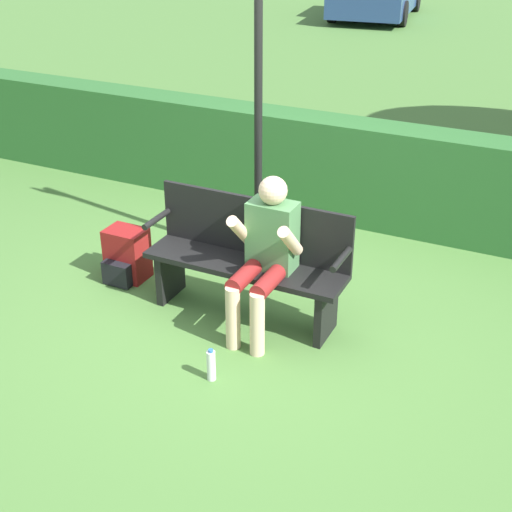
# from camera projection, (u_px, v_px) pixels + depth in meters

# --- Properties ---
(ground_plane) EXTENTS (40.00, 40.00, 0.00)m
(ground_plane) POSITION_uv_depth(u_px,v_px,m) (245.00, 315.00, 5.77)
(ground_plane) COLOR #4C7A38
(hedge_back) EXTENTS (12.00, 0.43, 1.03)m
(hedge_back) POSITION_uv_depth(u_px,v_px,m) (339.00, 169.00, 7.24)
(hedge_back) COLOR #2D662D
(hedge_back) RESTS_ON ground
(park_bench) EXTENTS (1.63, 0.40, 0.96)m
(park_bench) POSITION_uv_depth(u_px,v_px,m) (248.00, 258.00, 5.59)
(park_bench) COLOR black
(park_bench) RESTS_ON ground
(person_seated) EXTENTS (0.50, 0.63, 1.22)m
(person_seated) POSITION_uv_depth(u_px,v_px,m) (266.00, 250.00, 5.31)
(person_seated) COLOR #4C7F4C
(person_seated) RESTS_ON ground
(backpack) EXTENTS (0.35, 0.34, 0.46)m
(backpack) POSITION_uv_depth(u_px,v_px,m) (126.00, 256.00, 6.21)
(backpack) COLOR maroon
(backpack) RESTS_ON ground
(water_bottle) EXTENTS (0.06, 0.06, 0.25)m
(water_bottle) POSITION_uv_depth(u_px,v_px,m) (211.00, 365.00, 4.97)
(water_bottle) COLOR white
(water_bottle) RESTS_ON ground
(signpost) EXTENTS (0.45, 0.09, 2.90)m
(signpost) POSITION_uv_depth(u_px,v_px,m) (258.00, 85.00, 5.86)
(signpost) COLOR black
(signpost) RESTS_ON ground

